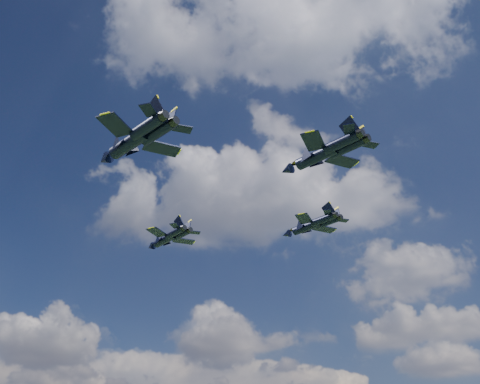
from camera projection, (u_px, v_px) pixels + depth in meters
name	position (u px, v px, depth m)	size (l,w,h in m)	color
jet_lead	(164.00, 240.00, 103.53)	(12.93, 11.16, 3.30)	black
jet_left	(127.00, 144.00, 79.27)	(17.54, 13.86, 4.36)	black
jet_right	(305.00, 227.00, 101.56)	(13.57, 10.72, 3.37)	black
jet_slot	(314.00, 157.00, 78.26)	(15.21, 11.89, 3.77)	black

